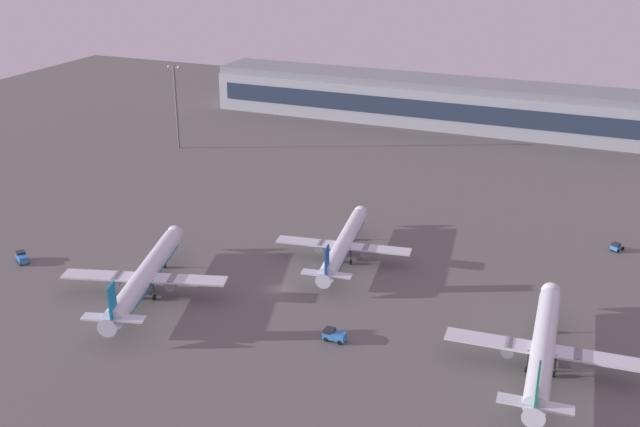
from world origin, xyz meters
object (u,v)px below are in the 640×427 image
object	(u,v)px
airplane_mid_apron	(543,347)
pushback_tug	(616,247)
airplane_taxiway_distant	(343,244)
airplane_far_stand	(145,276)
baggage_tractor	(334,335)
maintenance_van	(22,257)
apron_light_central	(176,102)

from	to	relation	value
airplane_mid_apron	pushback_tug	xyz separation A→B (m)	(9.00, 56.47, -3.07)
airplane_taxiway_distant	pushback_tug	bearing A→B (deg)	18.30
airplane_far_stand	airplane_mid_apron	size ratio (longest dim) A/B	1.00
airplane_far_stand	pushback_tug	bearing A→B (deg)	17.89
airplane_taxiway_distant	baggage_tractor	world-z (taller)	airplane_taxiway_distant
maintenance_van	airplane_mid_apron	bearing A→B (deg)	-54.16
airplane_mid_apron	pushback_tug	distance (m)	57.27
airplane_mid_apron	pushback_tug	world-z (taller)	airplane_mid_apron
baggage_tractor	maintenance_van	world-z (taller)	same
airplane_taxiway_distant	airplane_mid_apron	bearing A→B (deg)	-39.28
airplane_mid_apron	airplane_far_stand	bearing A→B (deg)	178.55
baggage_tractor	apron_light_central	bearing A→B (deg)	46.44
airplane_far_stand	maintenance_van	size ratio (longest dim) A/B	9.44
airplane_taxiway_distant	apron_light_central	bearing A→B (deg)	134.79
airplane_mid_apron	maintenance_van	bearing A→B (deg)	176.59
airplane_far_stand	apron_light_central	distance (m)	104.49
airplane_far_stand	pushback_tug	world-z (taller)	airplane_far_stand
airplane_mid_apron	airplane_taxiway_distant	world-z (taller)	airplane_mid_apron
airplane_far_stand	airplane_taxiway_distant	distance (m)	44.04
airplane_taxiway_distant	apron_light_central	world-z (taller)	apron_light_central
airplane_far_stand	apron_light_central	bearing A→B (deg)	102.15
airplane_far_stand	maintenance_van	bearing A→B (deg)	159.51
maintenance_van	apron_light_central	distance (m)	91.19
pushback_tug	airplane_taxiway_distant	bearing A→B (deg)	56.37
baggage_tractor	airplane_mid_apron	bearing A→B (deg)	-79.87
pushback_tug	airplane_mid_apron	bearing A→B (deg)	110.27
airplane_taxiway_distant	apron_light_central	size ratio (longest dim) A/B	1.43
airplane_far_stand	baggage_tractor	bearing A→B (deg)	-19.20
airplane_far_stand	baggage_tractor	distance (m)	42.24
pushback_tug	maintenance_van	bearing A→B (deg)	54.62
baggage_tractor	apron_light_central	xyz separation A→B (m)	(-92.03, 93.01, 14.32)
baggage_tractor	pushback_tug	world-z (taller)	baggage_tractor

